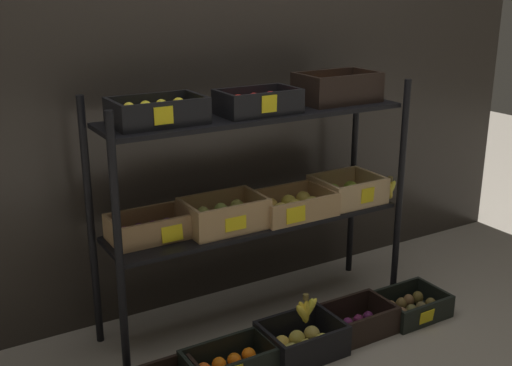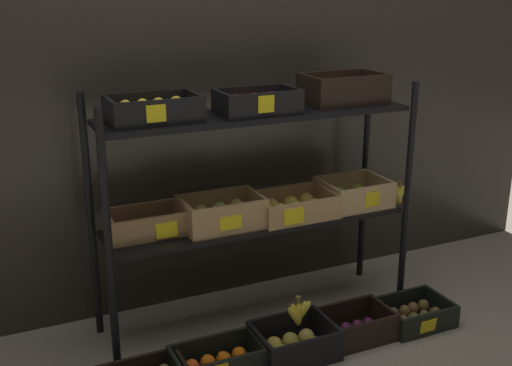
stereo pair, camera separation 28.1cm
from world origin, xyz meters
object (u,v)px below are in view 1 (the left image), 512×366
Objects in this scene: crate_ground_plum at (358,322)px; crate_ground_rightmost_kiwi at (411,307)px; crate_ground_tangerine at (230,366)px; crate_ground_apple_gold at (302,342)px; display_rack at (260,168)px; banana_bunch_loose at (306,311)px.

crate_ground_plum is 0.96× the size of crate_ground_rightmost_kiwi.
crate_ground_apple_gold reaches higher than crate_ground_tangerine.
display_rack is 0.83m from crate_ground_plum.
crate_ground_tangerine is (-0.35, -0.34, -0.69)m from display_rack.
crate_ground_tangerine is 0.98m from crate_ground_rightmost_kiwi.
display_rack reaches higher than crate_ground_plum.
banana_bunch_loose is at bearing -179.79° from crate_ground_rightmost_kiwi.
crate_ground_rightmost_kiwi is at bearing -29.73° from display_rack.
crate_ground_apple_gold is (0.34, -0.01, 0.01)m from crate_ground_tangerine.
crate_ground_tangerine is at bearing -135.60° from display_rack.
crate_ground_tangerine is 2.63× the size of banana_bunch_loose.
crate_ground_plum reaches higher than crate_ground_tangerine.
banana_bunch_loose is (0.02, -0.00, 0.15)m from crate_ground_apple_gold.
crate_ground_plum is (0.31, -0.35, -0.69)m from display_rack.
crate_ground_rightmost_kiwi is (0.63, 0.00, -0.01)m from crate_ground_apple_gold.
banana_bunch_loose is (0.36, -0.02, 0.15)m from crate_ground_tangerine.
display_rack reaches higher than crate_ground_tangerine.
crate_ground_tangerine reaches higher than crate_ground_rightmost_kiwi.
crate_ground_rightmost_kiwi is 0.64m from banana_bunch_loose.
crate_ground_tangerine is 0.34m from crate_ground_apple_gold.
crate_ground_tangerine is 1.18× the size of crate_ground_plum.
crate_ground_plum is at bearing -0.27° from crate_ground_tangerine.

